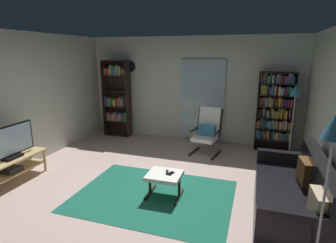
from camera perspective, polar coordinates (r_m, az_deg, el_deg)
The scene contains 17 objects.
ground_plane at distance 4.68m, azimuth -4.07°, elevation -13.83°, with size 7.02×7.02×0.00m, color #C0A299.
wall_back at distance 6.96m, azimuth 4.81°, elevation 6.71°, with size 5.60×0.06×2.60m, color silver.
wall_left at distance 5.81m, azimuth -29.86°, elevation 3.42°, with size 0.06×6.00×2.60m, color silver.
glass_door_panel at distance 6.87m, azimuth 7.16°, elevation 4.45°, with size 1.10×0.01×2.00m, color silver.
area_rug at distance 4.48m, azimuth -2.99°, elevation -15.15°, with size 2.44×1.80×0.01m, color #1A614A.
tv_stand at distance 5.47m, azimuth -29.62°, elevation -8.13°, with size 0.42×1.20×0.44m.
television at distance 5.35m, azimuth -30.09°, elevation -3.88°, with size 0.20×0.94×0.58m.
bookshelf_near_tv at distance 7.44m, azimuth -10.60°, elevation 4.87°, with size 0.71×0.30×2.02m.
bookshelf_near_sofa at distance 6.62m, azimuth 21.35°, elevation 2.39°, with size 0.79×0.30×1.79m.
leather_sofa at distance 4.21m, azimuth 24.83°, elevation -13.93°, with size 0.86×2.00×0.85m.
lounge_armchair at distance 6.12m, azimuth 8.23°, elevation -1.73°, with size 0.66×0.73×1.02m.
ottoman at distance 4.32m, azimuth -0.77°, elevation -11.65°, with size 0.53×0.49×0.38m.
tv_remote at distance 4.32m, azimuth -0.16°, elevation -10.55°, with size 0.04×0.14×0.02m, color black.
cell_phone at distance 4.29m, azimuth 0.59°, elevation -10.80°, with size 0.07×0.14×0.01m, color black.
floor_lamp_by_sofa at distance 2.81m, azimuth 31.19°, elevation -3.78°, with size 0.22×0.22×1.71m.
floor_lamp_by_shelf at distance 6.00m, azimuth 24.97°, elevation 3.89°, with size 0.22×0.22×1.60m.
wall_clock at distance 7.39m, azimuth -7.85°, elevation 11.34°, with size 0.29×0.03×0.29m.
Camera 1 is at (1.59, -3.82, 2.19)m, focal length 29.16 mm.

